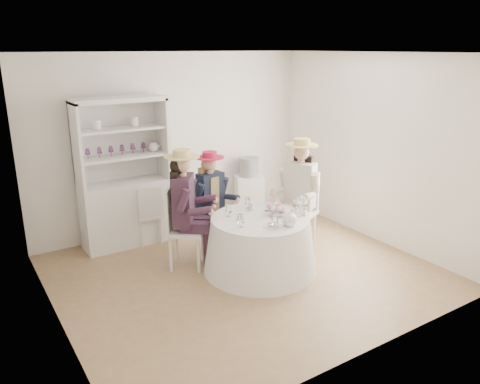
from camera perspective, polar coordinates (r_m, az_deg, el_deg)
ground at (r=6.08m, az=0.52°, el=-9.72°), size 4.50×4.50×0.00m
ceiling at (r=5.42m, az=0.60°, el=16.62°), size 4.50×4.50×0.00m
wall_back at (r=7.32m, az=-8.10°, el=5.98°), size 4.50×0.00×4.50m
wall_front at (r=4.15m, az=15.86°, el=-3.30°), size 4.50×0.00×4.50m
wall_left at (r=4.80m, az=-22.53°, el=-1.18°), size 0.00×4.50×4.50m
wall_right at (r=7.06m, az=16.09°, el=5.06°), size 0.00×4.50×4.50m
tea_table at (r=6.00m, az=2.44°, el=-6.40°), size 1.44×1.44×0.72m
hutch at (r=6.88m, az=-13.84°, el=-0.21°), size 1.39×0.83×2.12m
side_table at (r=7.93m, az=1.06°, el=-0.46°), size 0.58×0.58×0.69m
hatbox at (r=7.79m, az=1.08°, el=3.07°), size 0.38×0.38×0.31m
guest_left at (r=5.95m, az=-6.64°, el=-1.28°), size 0.67×0.64×1.56m
guest_mid at (r=6.50m, az=-3.52°, el=-0.36°), size 0.52×0.55×1.41m
guest_right at (r=6.57m, az=7.26°, el=0.55°), size 0.67×0.61×1.57m
spare_chair at (r=6.89m, az=-11.07°, el=-2.48°), size 0.39×0.39×0.88m
teacup_a at (r=5.77m, az=0.04°, el=-3.16°), size 0.10×0.10×0.07m
teacup_b at (r=6.12m, az=1.22°, el=-1.94°), size 0.08×0.08×0.07m
teacup_c at (r=6.11m, az=3.79°, el=-2.04°), size 0.09×0.09×0.06m
flower_bowl at (r=5.93m, az=4.49°, el=-2.71°), size 0.25×0.25×0.05m
flower_arrangement at (r=5.96m, az=4.31°, el=-1.95°), size 0.18×0.19×0.07m
table_teapot at (r=5.61m, az=6.07°, el=-3.36°), size 0.24×0.17×0.18m
sandwich_plate at (r=5.60m, az=4.01°, el=-4.06°), size 0.23×0.23×0.05m
cupcake_stand at (r=6.01m, az=7.34°, el=-1.95°), size 0.24×0.24×0.22m
stemware_set at (r=5.84m, az=2.49°, el=-2.48°), size 0.84×0.87×0.15m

